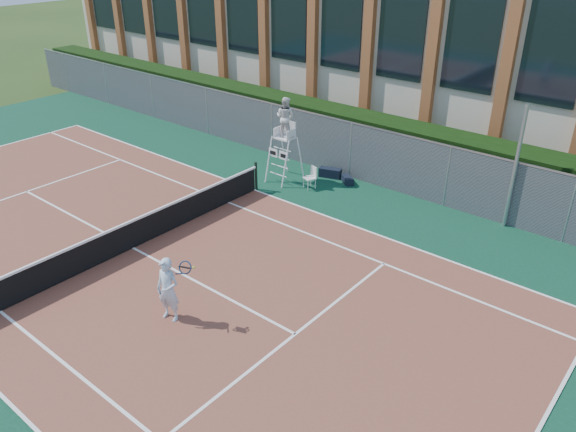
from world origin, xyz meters
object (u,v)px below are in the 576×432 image
Objects in this scene: plastic_chair at (312,175)px; tennis_player at (168,290)px; steel_pole at (515,168)px; umpire_chair at (285,120)px.

tennis_player reaches higher than plastic_chair.
tennis_player is at bearing -114.28° from steel_pole.
steel_pole is at bearing 13.86° from plastic_chair.
steel_pole is at bearing 11.71° from umpire_chair.
tennis_player is (2.12, -8.54, 0.39)m from plastic_chair.
umpire_chair is 9.31m from tennis_player.
umpire_chair reaches higher than plastic_chair.
plastic_chair is (1.27, -0.00, -1.90)m from umpire_chair.
steel_pole reaches higher than plastic_chair.
steel_pole is 8.16m from umpire_chair.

